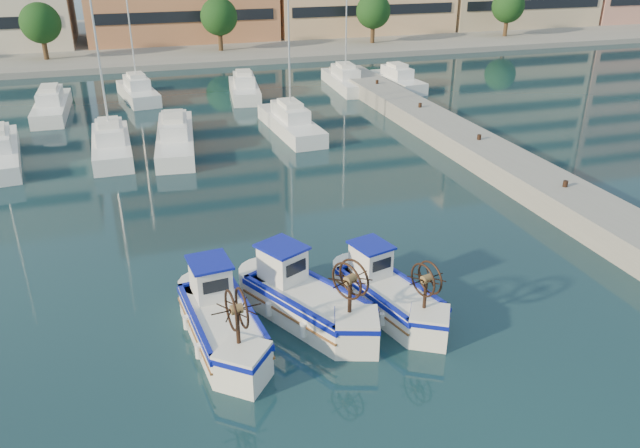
# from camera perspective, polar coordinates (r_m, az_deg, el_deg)

# --- Properties ---
(ground) EXTENTS (300.00, 300.00, 0.00)m
(ground) POSITION_cam_1_polar(r_m,az_deg,el_deg) (22.20, 3.28, -8.65)
(ground) COLOR #183D40
(ground) RESTS_ON ground
(quay) EXTENTS (3.00, 60.00, 1.20)m
(quay) POSITION_cam_1_polar(r_m,az_deg,el_deg) (34.09, 19.32, 3.48)
(quay) COLOR gray
(quay) RESTS_ON ground
(yacht_marina) EXTENTS (36.62, 22.49, 11.50)m
(yacht_marina) POSITION_cam_1_polar(r_m,az_deg,el_deg) (46.44, -12.66, 9.71)
(yacht_marina) COLOR white
(yacht_marina) RESTS_ON ground
(fishing_boat_a) EXTENTS (2.46, 4.97, 3.04)m
(fishing_boat_a) POSITION_cam_1_polar(r_m,az_deg,el_deg) (20.94, -9.02, -8.49)
(fishing_boat_a) COLOR white
(fishing_boat_a) RESTS_ON ground
(fishing_boat_b) EXTENTS (3.93, 5.12, 3.09)m
(fishing_boat_b) POSITION_cam_1_polar(r_m,az_deg,el_deg) (21.74, -1.40, -6.73)
(fishing_boat_b) COLOR white
(fishing_boat_b) RESTS_ON ground
(fishing_boat_c) EXTENTS (2.87, 4.62, 2.80)m
(fishing_boat_c) POSITION_cam_1_polar(r_m,az_deg,el_deg) (22.36, 6.19, -6.15)
(fishing_boat_c) COLOR white
(fishing_boat_c) RESTS_ON ground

